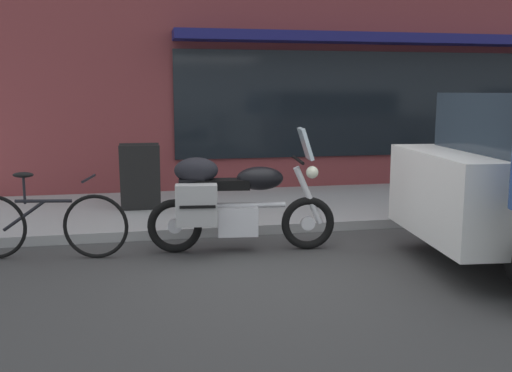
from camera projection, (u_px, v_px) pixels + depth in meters
ground_plane at (290, 267)px, 5.84m from camera, size 80.00×80.00×0.00m
touring_motorcycle at (230, 200)px, 6.30m from camera, size 2.09×0.62×1.38m
parked_bicycle at (44, 224)px, 6.09m from camera, size 1.75×0.50×0.94m
sandwich_board_sign at (140, 177)px, 8.00m from camera, size 0.55×0.41×0.93m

